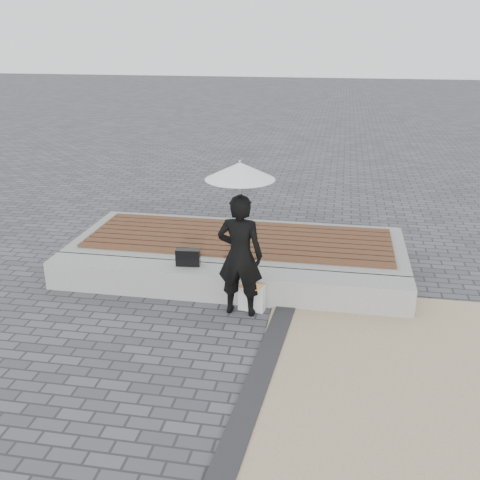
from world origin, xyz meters
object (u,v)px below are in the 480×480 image
parasol (240,171)px  handbag (188,258)px  canvas_tote (252,297)px  woman (240,256)px  seating_ledge (223,283)px

parasol → handbag: (-0.81, 0.47, -1.35)m
parasol → canvas_tote: bearing=37.9°
handbag → canvas_tote: (0.95, -0.37, -0.34)m
woman → parasol: 1.08m
seating_ledge → parasol: 1.75m
parasol → handbag: size_ratio=3.26×
woman → canvas_tote: bearing=-138.6°
woman → canvas_tote: woman is taller
handbag → canvas_tote: 1.07m
parasol → handbag: 1.65m
woman → parasol: bearing=-100.4°
handbag → canvas_tote: size_ratio=0.92×
seating_ledge → parasol: size_ratio=4.67×
canvas_tote → parasol: bearing=-133.4°
parasol → canvas_tote: parasol is taller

